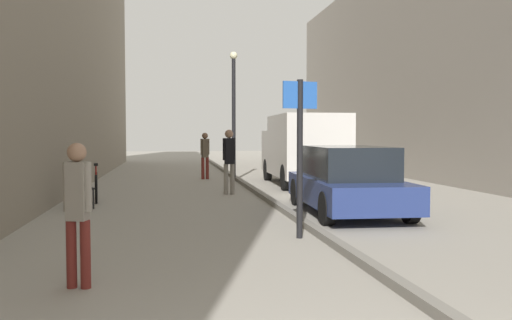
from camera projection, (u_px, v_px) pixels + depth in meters
The scene contains 11 objects.
ground_plane at pixel (203, 197), 14.38m from camera, with size 80.00×80.00×0.00m, color gray.
kerb_strip at pixel (260, 194), 14.63m from camera, with size 0.16×40.00×0.12m, color slate.
pedestrian_main_foreground at pixel (205, 152), 20.06m from camera, with size 0.35×0.24×1.77m.
pedestrian_mid_block at pixel (229, 157), 14.96m from camera, with size 0.37×0.24×1.84m.
pedestrian_far_crossing at pixel (78, 205), 5.81m from camera, with size 0.31×0.23×1.62m.
delivery_van at pixel (303, 148), 17.82m from camera, with size 2.23×5.19×2.34m.
parked_car at pixel (347, 180), 11.38m from camera, with size 1.99×4.27×1.45m.
street_sign_post at pixel (300, 144), 8.60m from camera, with size 0.60×0.14×2.60m.
lamp_post at pixel (234, 107), 19.50m from camera, with size 0.28×0.28×4.76m.
bicycle_leaning at pixel (96, 186), 13.48m from camera, with size 0.28×1.76×0.98m.
cafe_chair_near_window at pixel (80, 185), 12.11m from camera, with size 0.60×0.60×0.94m.
Camera 1 is at (-0.90, -2.36, 1.71)m, focal length 36.95 mm.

